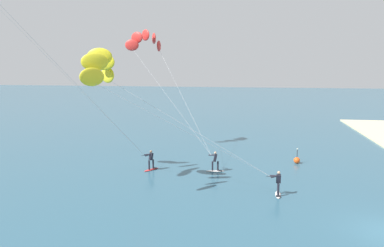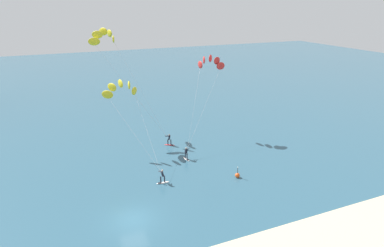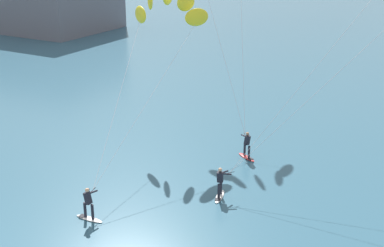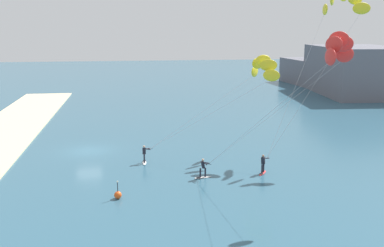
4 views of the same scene
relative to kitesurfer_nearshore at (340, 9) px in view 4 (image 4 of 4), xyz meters
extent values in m
plane|color=#2D566B|center=(-3.14, -24.60, -14.06)|extent=(240.00, 240.00, 0.00)
ellipsoid|color=red|center=(6.16, -9.05, -14.02)|extent=(1.44, 1.14, 0.08)
cube|color=black|center=(6.50, -9.28, -13.97)|extent=(0.39, 0.40, 0.02)
cylinder|color=black|center=(5.97, -8.93, -13.59)|extent=(0.14, 0.14, 0.78)
cylinder|color=black|center=(6.34, -9.18, -13.59)|extent=(0.14, 0.14, 0.78)
cube|color=black|center=(6.16, -9.05, -12.90)|extent=(0.43, 0.43, 0.63)
sphere|color=#9E7051|center=(6.16, -9.05, -12.48)|extent=(0.20, 0.20, 0.20)
cylinder|color=black|center=(5.85, -8.60, -12.75)|extent=(0.33, 0.47, 0.03)
cylinder|color=black|center=(5.91, -8.89, -12.72)|extent=(0.55, 0.41, 0.15)
cylinder|color=black|center=(6.09, -8.76, -12.72)|extent=(0.22, 0.61, 0.15)
ellipsoid|color=yellow|center=(1.31, 1.49, 0.00)|extent=(0.63, 1.70, 1.10)
ellipsoid|color=yellow|center=(-1.28, -0.27, 0.90)|extent=(1.57, 1.18, 1.10)
ellipsoid|color=yellow|center=(-1.86, -0.67, 0.00)|extent=(1.70, 0.63, 1.10)
cylinder|color=#B2B2B7|center=(3.58, -3.55, -6.53)|extent=(4.56, 10.10, 12.46)
cylinder|color=#B2B2B7|center=(1.99, -4.63, -6.53)|extent=(7.73, 7.95, 12.46)
ellipsoid|color=white|center=(1.72, -19.07, -14.02)|extent=(1.51, 0.41, 0.08)
cube|color=black|center=(1.31, -19.05, -13.97)|extent=(0.29, 0.30, 0.02)
cylinder|color=black|center=(1.94, -19.07, -13.59)|extent=(0.14, 0.14, 0.78)
cylinder|color=black|center=(1.50, -19.06, -13.59)|extent=(0.14, 0.14, 0.78)
cube|color=black|center=(1.72, -19.07, -12.90)|extent=(0.33, 0.31, 0.63)
sphere|color=tan|center=(1.72, -19.07, -12.48)|extent=(0.20, 0.20, 0.20)
cylinder|color=black|center=(1.64, -18.52, -12.75)|extent=(0.11, 0.55, 0.03)
cylinder|color=black|center=(1.57, -18.81, -12.72)|extent=(0.38, 0.57, 0.15)
cylinder|color=black|center=(1.79, -18.78, -12.72)|extent=(0.23, 0.61, 0.15)
ellipsoid|color=yellow|center=(1.93, -7.21, -6.08)|extent=(1.24, 1.49, 1.10)
ellipsoid|color=yellow|center=(1.25, -7.30, -5.19)|extent=(0.72, 1.66, 1.10)
ellipsoid|color=yellow|center=(0.08, -7.47, -4.85)|extent=(0.54, 1.66, 1.10)
ellipsoid|color=yellow|center=(-1.09, -7.63, -5.19)|extent=(1.10, 1.57, 1.10)
ellipsoid|color=yellow|center=(-1.78, -7.73, -6.08)|extent=(1.49, 1.24, 1.10)
cylinder|color=#B2B2B7|center=(1.79, -12.86, -9.56)|extent=(0.31, 11.32, 6.39)
cylinder|color=#B2B2B7|center=(-0.07, -13.13, -9.56)|extent=(3.44, 10.80, 6.39)
ellipsoid|color=white|center=(6.55, -14.36, -14.02)|extent=(0.59, 1.54, 0.08)
cube|color=black|center=(6.61, -14.77, -13.97)|extent=(0.33, 0.32, 0.02)
cylinder|color=black|center=(6.51, -14.14, -13.59)|extent=(0.14, 0.14, 0.78)
cylinder|color=black|center=(6.58, -14.58, -13.59)|extent=(0.14, 0.14, 0.78)
cube|color=black|center=(6.55, -14.36, -12.90)|extent=(0.35, 0.36, 0.63)
sphere|color=tan|center=(6.55, -14.36, -12.48)|extent=(0.20, 0.20, 0.20)
cylinder|color=black|center=(6.92, -13.96, -12.75)|extent=(0.39, 0.42, 0.03)
cylinder|color=black|center=(6.65, -14.08, -12.72)|extent=(0.30, 0.59, 0.15)
cylinder|color=black|center=(6.81, -14.23, -12.72)|extent=(0.58, 0.34, 0.15)
ellipsoid|color=red|center=(14.82, -7.69, -3.51)|extent=(1.37, 0.37, 1.10)
ellipsoid|color=red|center=(14.39, -7.30, -2.78)|extent=(1.37, 0.86, 1.10)
ellipsoid|color=red|center=(13.67, -6.63, -2.49)|extent=(1.16, 1.22, 1.10)
ellipsoid|color=red|center=(12.95, -5.97, -2.78)|extent=(0.77, 1.38, 1.10)
ellipsoid|color=red|center=(12.52, -5.58, -3.51)|extent=(0.37, 1.37, 1.10)
cylinder|color=#B2B2B7|center=(10.87, -10.82, -8.28)|extent=(7.92, 6.28, 8.95)
cylinder|color=#B2B2B7|center=(9.72, -9.77, -8.28)|extent=(5.62, 8.40, 8.95)
sphere|color=#EA5119|center=(10.15, -21.31, -13.78)|extent=(0.56, 0.56, 0.56)
cylinder|color=#262628|center=(10.15, -21.31, -13.15)|extent=(0.06, 0.06, 0.70)
sphere|color=#F2F2CC|center=(10.15, -21.31, -12.74)|extent=(0.12, 0.12, 0.12)
cube|color=slate|center=(-35.97, 21.75, -9.67)|extent=(21.33, 15.17, 8.79)
cube|color=#565B60|center=(-43.69, 25.97, -10.30)|extent=(23.80, 11.83, 7.53)
cube|color=slate|center=(-46.00, 21.51, -11.37)|extent=(25.87, 14.14, 5.38)
camera|label=1|loc=(-22.45, -17.00, -5.30)|focal=34.25mm
camera|label=2|loc=(-9.02, -52.21, 5.37)|focal=32.34mm
camera|label=3|loc=(15.33, -36.54, -1.10)|focal=48.30mm
camera|label=4|loc=(41.12, -20.18, -1.62)|focal=41.20mm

